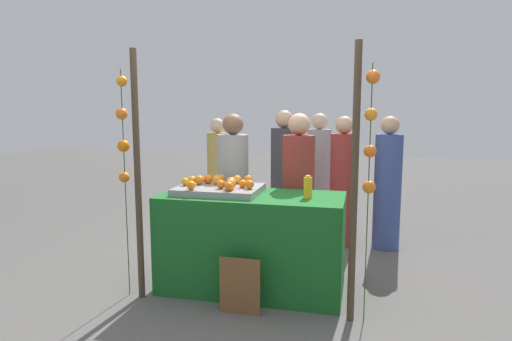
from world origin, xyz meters
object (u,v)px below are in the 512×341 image
object	(u,v)px
stall_counter	(252,242)
chalkboard_sign	(240,287)
vendor_left	(233,195)
orange_0	(208,179)
vendor_right	(298,199)
juice_bottle	(308,187)
orange_1	(191,185)

from	to	relation	value
stall_counter	chalkboard_sign	distance (m)	0.56
stall_counter	vendor_left	distance (m)	0.76
chalkboard_sign	vendor_left	world-z (taller)	vendor_left
stall_counter	vendor_left	size ratio (longest dim) A/B	1.03
orange_0	vendor_right	bearing A→B (deg)	27.63
chalkboard_sign	orange_0	bearing A→B (deg)	127.40
orange_0	vendor_left	size ratio (longest dim) A/B	0.06
juice_bottle	vendor_right	world-z (taller)	vendor_right
vendor_right	vendor_left	bearing A→B (deg)	176.45
vendor_right	orange_0	bearing A→B (deg)	-152.37
stall_counter	juice_bottle	distance (m)	0.74
stall_counter	vendor_right	xyz separation A→B (m)	(0.34, 0.56, 0.31)
juice_bottle	chalkboard_sign	bearing A→B (deg)	-134.18
stall_counter	chalkboard_sign	xyz separation A→B (m)	(0.03, -0.52, -0.21)
orange_0	vendor_right	xyz separation A→B (m)	(0.81, 0.42, -0.24)
juice_bottle	vendor_left	size ratio (longest dim) A/B	0.12
stall_counter	vendor_left	world-z (taller)	vendor_left
stall_counter	vendor_right	size ratio (longest dim) A/B	1.02
juice_bottle	orange_0	bearing A→B (deg)	170.62
orange_1	chalkboard_sign	size ratio (longest dim) A/B	0.17
orange_1	vendor_right	world-z (taller)	vendor_right
stall_counter	orange_0	xyz separation A→B (m)	(-0.47, 0.14, 0.55)
orange_0	orange_1	size ratio (longest dim) A/B	1.12
orange_1	chalkboard_sign	world-z (taller)	orange_1
juice_bottle	vendor_right	xyz separation A→B (m)	(-0.17, 0.58, -0.23)
stall_counter	juice_bottle	world-z (taller)	juice_bottle
stall_counter	orange_0	bearing A→B (deg)	163.80
orange_0	chalkboard_sign	xyz separation A→B (m)	(0.50, -0.65, -0.76)
vendor_right	stall_counter	bearing A→B (deg)	-121.21
orange_0	orange_1	bearing A→B (deg)	-95.11
stall_counter	chalkboard_sign	bearing A→B (deg)	-86.76
orange_0	vendor_right	size ratio (longest dim) A/B	0.06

